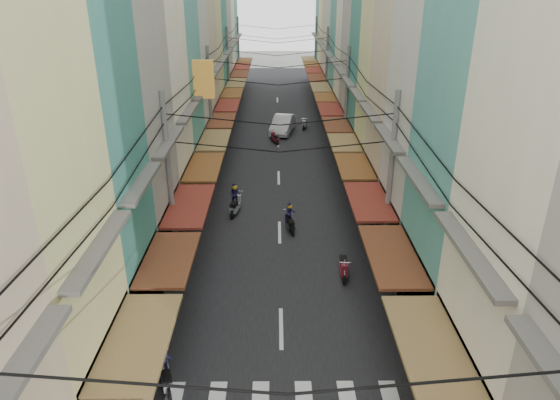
{
  "coord_description": "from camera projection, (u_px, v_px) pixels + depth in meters",
  "views": [
    {
      "loc": [
        -0.17,
        -17.6,
        12.34
      ],
      "look_at": [
        0.02,
        5.26,
        2.22
      ],
      "focal_mm": 32.0,
      "sensor_mm": 36.0,
      "label": 1
    }
  ],
  "objects": [
    {
      "name": "market_umbrella",
      "position": [
        473.0,
        304.0,
        17.15
      ],
      "size": [
        2.28,
        2.28,
        2.41
      ],
      "color": "#B2B2B7",
      "rests_on": "ground"
    },
    {
      "name": "moving_scooters",
      "position": [
        265.0,
        211.0,
        27.86
      ],
      "size": [
        7.06,
        33.0,
        1.88
      ],
      "color": "black",
      "rests_on": "ground"
    },
    {
      "name": "building_row_right",
      "position": [
        400.0,
        29.0,
        32.38
      ],
      "size": [
        7.8,
        68.98,
        22.59
      ],
      "color": "#3B8275",
      "rests_on": "ground"
    },
    {
      "name": "white_car",
      "position": [
        283.0,
        133.0,
        43.94
      ],
      "size": [
        5.63,
        3.1,
        1.88
      ],
      "primitive_type": "imported",
      "rotation": [
        0.0,
        0.0,
        -0.2
      ],
      "color": "silver",
      "rests_on": "ground"
    },
    {
      "name": "utility_poles",
      "position": [
        278.0,
        77.0,
        32.15
      ],
      "size": [
        10.2,
        66.13,
        8.2
      ],
      "color": "slate",
      "rests_on": "ground"
    },
    {
      "name": "pedestrians",
      "position": [
        179.0,
        263.0,
        21.59
      ],
      "size": [
        11.92,
        24.36,
        2.25
      ],
      "color": "#25202A",
      "rests_on": "ground"
    },
    {
      "name": "traffic_sign",
      "position": [
        452.0,
        317.0,
        16.5
      ],
      "size": [
        0.1,
        0.63,
        2.89
      ],
      "color": "slate",
      "rests_on": "ground"
    },
    {
      "name": "parked_scooters",
      "position": [
        419.0,
        362.0,
        16.89
      ],
      "size": [
        13.2,
        12.7,
        1.01
      ],
      "color": "black",
      "rests_on": "ground"
    },
    {
      "name": "building_row_left",
      "position": [
        156.0,
        23.0,
        32.22
      ],
      "size": [
        7.8,
        67.67,
        23.7
      ],
      "color": "beige",
      "rests_on": "ground"
    },
    {
      "name": "ground",
      "position": [
        281.0,
        298.0,
        21.09
      ],
      "size": [
        160.0,
        160.0,
        0.0
      ],
      "primitive_type": "plane",
      "color": "#62625E",
      "rests_on": "ground"
    },
    {
      "name": "road",
      "position": [
        278.0,
        150.0,
        39.38
      ],
      "size": [
        10.0,
        80.0,
        0.02
      ],
      "primitive_type": "cube",
      "color": "black",
      "rests_on": "ground"
    },
    {
      "name": "sidewalk_right",
      "position": [
        360.0,
        150.0,
        39.42
      ],
      "size": [
        3.0,
        80.0,
        0.06
      ],
      "primitive_type": "cube",
      "color": "gray",
      "rests_on": "ground"
    },
    {
      "name": "sidewalk_left",
      "position": [
        196.0,
        150.0,
        39.32
      ],
      "size": [
        3.0,
        80.0,
        0.06
      ],
      "primitive_type": "cube",
      "color": "gray",
      "rests_on": "ground"
    },
    {
      "name": "bicycle",
      "position": [
        437.0,
        318.0,
        19.83
      ],
      "size": [
        1.72,
        0.99,
        1.11
      ],
      "primitive_type": "imported",
      "rotation": [
        0.0,
        0.0,
        1.82
      ],
      "color": "black",
      "rests_on": "ground"
    }
  ]
}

